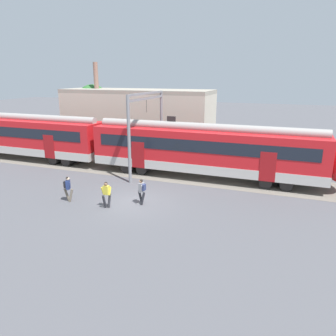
{
  "coord_description": "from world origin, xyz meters",
  "views": [
    {
      "loc": [
        8.87,
        -17.53,
        7.88
      ],
      "look_at": [
        1.12,
        3.03,
        1.6
      ],
      "focal_mm": 35.0,
      "sensor_mm": 36.0,
      "label": 1
    }
  ],
  "objects_px": {
    "commuter_train": "(108,142)",
    "pedestrian_yellow": "(106,193)",
    "pedestrian_navy": "(68,187)",
    "pedestrian_grey": "(142,189)"
  },
  "relations": [
    {
      "from": "pedestrian_yellow",
      "to": "pedestrian_grey",
      "type": "xyz_separation_m",
      "value": [
        1.79,
        1.24,
        0.03
      ]
    },
    {
      "from": "commuter_train",
      "to": "pedestrian_navy",
      "type": "distance_m",
      "value": 8.33
    },
    {
      "from": "commuter_train",
      "to": "pedestrian_yellow",
      "type": "bearing_deg",
      "value": -60.51
    },
    {
      "from": "commuter_train",
      "to": "pedestrian_navy",
      "type": "height_order",
      "value": "commuter_train"
    },
    {
      "from": "pedestrian_grey",
      "to": "commuter_train",
      "type": "bearing_deg",
      "value": 132.91
    },
    {
      "from": "pedestrian_navy",
      "to": "pedestrian_yellow",
      "type": "xyz_separation_m",
      "value": [
        2.85,
        -0.03,
        -0.03
      ]
    },
    {
      "from": "commuter_train",
      "to": "pedestrian_grey",
      "type": "height_order",
      "value": "commuter_train"
    },
    {
      "from": "pedestrian_navy",
      "to": "commuter_train",
      "type": "bearing_deg",
      "value": 102.1
    },
    {
      "from": "commuter_train",
      "to": "pedestrian_yellow",
      "type": "relative_size",
      "value": 22.83
    },
    {
      "from": "pedestrian_yellow",
      "to": "commuter_train",
      "type": "bearing_deg",
      "value": 119.49
    }
  ]
}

